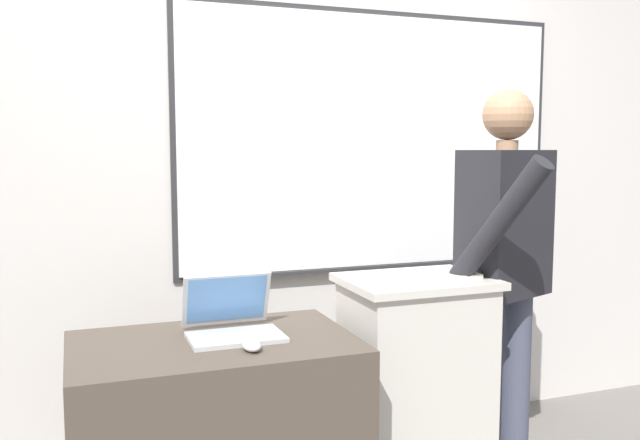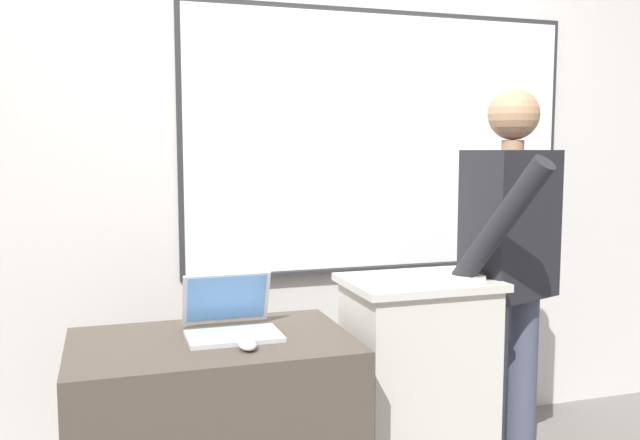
{
  "view_description": "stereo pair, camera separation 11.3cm",
  "coord_description": "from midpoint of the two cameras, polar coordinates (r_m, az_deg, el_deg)",
  "views": [
    {
      "loc": [
        -0.95,
        -2.0,
        1.43
      ],
      "look_at": [
        -0.09,
        0.34,
        1.16
      ],
      "focal_mm": 38.0,
      "sensor_mm": 36.0,
      "label": 1
    },
    {
      "loc": [
        -0.85,
        -2.04,
        1.43
      ],
      "look_at": [
        -0.09,
        0.34,
        1.16
      ],
      "focal_mm": 38.0,
      "sensor_mm": 36.0,
      "label": 2
    }
  ],
  "objects": [
    {
      "name": "laptop",
      "position": [
        2.45,
        -8.8,
        -8.23
      ],
      "size": [
        0.32,
        0.29,
        0.21
      ],
      "color": "#B7BABF",
      "rests_on": "side_desk"
    },
    {
      "name": "person_presenter",
      "position": [
        2.92,
        14.24,
        -3.33
      ],
      "size": [
        0.58,
        0.64,
        1.67
      ],
      "rotation": [
        0.0,
        0.0,
        0.35
      ],
      "color": "#474C60",
      "rests_on": "ground_plane"
    },
    {
      "name": "computer_mouse_by_keyboard",
      "position": [
        2.78,
        11.68,
        -4.26
      ],
      "size": [
        0.06,
        0.1,
        0.03
      ],
      "color": "black",
      "rests_on": "lectern_podium"
    },
    {
      "name": "lectern_podium",
      "position": [
        2.82,
        6.82,
        -14.0
      ],
      "size": [
        0.57,
        0.44,
        0.92
      ],
      "color": "beige",
      "rests_on": "ground_plane"
    },
    {
      "name": "computer_mouse_by_laptop",
      "position": [
        2.27,
        -7.23,
        -10.46
      ],
      "size": [
        0.06,
        0.1,
        0.03
      ],
      "color": "silver",
      "rests_on": "side_desk"
    },
    {
      "name": "back_wall",
      "position": [
        3.27,
        -4.01,
        7.1
      ],
      "size": [
        6.4,
        0.17,
        2.98
      ],
      "color": "silver",
      "rests_on": "ground_plane"
    },
    {
      "name": "wireless_keyboard",
      "position": [
        2.66,
        7.81,
        -4.81
      ],
      "size": [
        0.42,
        0.14,
        0.02
      ],
      "color": "beige",
      "rests_on": "lectern_podium"
    }
  ]
}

